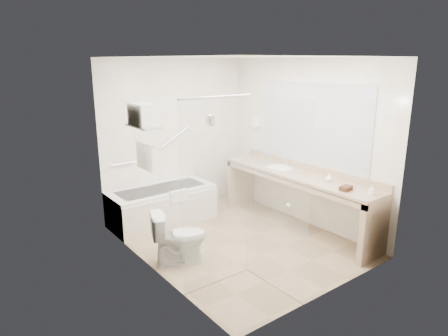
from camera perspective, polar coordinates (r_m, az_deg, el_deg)
floor at (r=5.71m, az=1.84°, el=-10.36°), size 3.20×3.20×0.00m
ceiling at (r=5.16m, az=2.09°, el=15.58°), size 2.60×3.20×0.10m
wall_back at (r=6.59m, az=-6.84°, el=4.47°), size 2.60×0.10×2.50m
wall_front at (r=4.22m, az=15.75°, el=-2.13°), size 2.60×0.10×2.50m
wall_left at (r=4.62m, az=-10.70°, el=-0.33°), size 0.10×3.20×2.50m
wall_right at (r=6.18m, az=11.39°, el=3.56°), size 0.10×3.20×2.50m
bathtub at (r=6.31m, az=-8.83°, el=-5.29°), size 1.60×0.73×0.59m
grab_bar_short at (r=6.21m, az=-14.15°, el=0.60°), size 0.40×0.03×0.03m
grab_bar_long at (r=6.53m, az=-7.05°, el=4.37°), size 0.53×0.03×0.33m
shower_enclosure at (r=4.28m, az=3.15°, el=-3.93°), size 0.96×0.91×2.11m
towel_shelf at (r=4.88m, az=-11.48°, el=6.51°), size 0.24×0.55×0.81m
vanity_counter at (r=6.04m, az=10.40°, el=-2.65°), size 0.55×2.70×0.95m
sink at (r=6.27m, az=8.00°, el=-0.16°), size 0.40×0.52×0.14m
faucet at (r=6.34m, az=8.96°, el=1.01°), size 0.03×0.03×0.14m
mirror at (r=6.02m, az=12.54°, el=6.10°), size 0.02×2.00×1.20m
hairdryer_unit at (r=6.84m, az=4.61°, el=6.62°), size 0.08×0.10×0.18m
toilet at (r=5.06m, az=-6.44°, el=-9.82°), size 0.77×0.60×0.67m
amenity_basket at (r=5.34m, az=17.03°, el=-2.78°), size 0.18×0.13×0.06m
soap_bottle_a at (r=5.26m, az=20.33°, el=-3.34°), size 0.06×0.12×0.05m
soap_bottle_b at (r=5.65m, az=14.77°, el=-1.43°), size 0.13×0.14×0.09m
water_bottle_left at (r=6.31m, az=6.61°, el=1.14°), size 0.06×0.06×0.21m
water_bottle_mid at (r=6.48m, az=5.65°, el=1.46°), size 0.06×0.06×0.19m
water_bottle_right at (r=6.60m, az=5.23°, el=1.83°), size 0.06×0.06×0.21m
drinking_glass_near at (r=6.38m, az=6.48°, el=0.81°), size 0.07×0.07×0.08m
drinking_glass_far at (r=6.75m, az=3.30°, el=1.77°), size 0.11×0.11×0.10m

